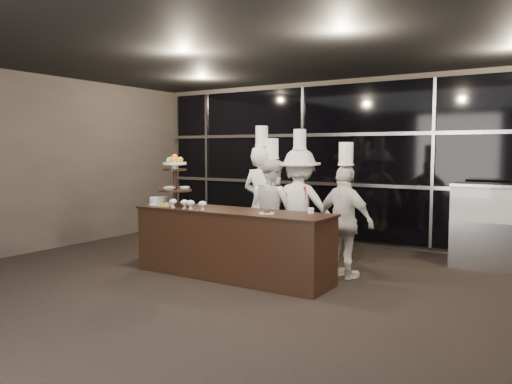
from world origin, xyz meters
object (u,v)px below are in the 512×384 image
Objects in this scene: layer_cake at (159,201)px; chef_c at (299,206)px; chef_a at (262,203)px; chef_d at (345,220)px; chef_b at (272,210)px; display_case at (499,222)px; buffet_counter at (232,243)px; display_stand at (175,177)px.

layer_cake is 0.15× the size of chef_c.
chef_c is at bearing 20.16° from chef_a.
chef_b is at bearing 167.51° from chef_d.
chef_b is (-2.99, -1.36, 0.13)m from display_case.
buffet_counter is 1.56m from chef_d.
display_case is at bearing 31.22° from display_stand.
buffet_counter is 1.50× the size of chef_b.
chef_b reaches higher than display_stand.
chef_d reaches higher than display_case.
chef_a is 1.10× the size of chef_b.
chef_a reaches higher than display_case.
chef_c is (1.67, 1.27, -0.10)m from layer_cake.
chef_c reaches higher than display_stand.
chef_d is (0.92, -0.45, -0.09)m from chef_c.
chef_b is (1.01, 1.06, -0.53)m from display_stand.
chef_c is (0.39, 1.22, 0.41)m from buffet_counter.
chef_d is (-1.69, -1.65, 0.10)m from display_case.
chef_a is 1.14× the size of chef_d.
chef_a is at bearing -156.03° from display_case.
chef_c is (0.38, 0.16, 0.06)m from chef_b.
display_stand is at bearing -133.48° from chef_b.
display_stand is 0.39× the size of chef_b.
chef_a reaches higher than buffet_counter.
buffet_counter is 1.35m from chef_c.
layer_cake is at bearing -169.92° from display_stand.
display_stand is (-1.00, -0.00, 0.87)m from buffet_counter.
chef_a is at bearing -166.30° from chef_b.
display_case is (4.28, 2.47, -0.29)m from layer_cake.
display_case is 3.46m from chef_a.
chef_c is at bearing -155.26° from display_case.
display_case is at bearing 23.97° from chef_a.
chef_a reaches higher than chef_c.
display_stand is 0.37× the size of chef_c.
display_stand reaches higher than buffet_counter.
layer_cake is 2.10m from chef_c.
buffet_counter is 3.86m from display_case.
chef_a is at bearing -159.84° from chef_c.
display_stand is 1.55m from chef_b.
chef_a is at bearing 43.59° from layer_cake.
chef_d is at bearing -9.67° from chef_a.
buffet_counter is 1.38m from layer_cake.
layer_cake is 0.16× the size of chef_d.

